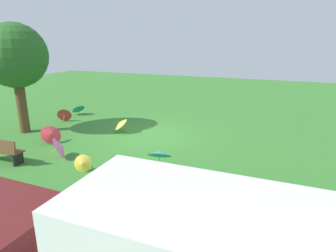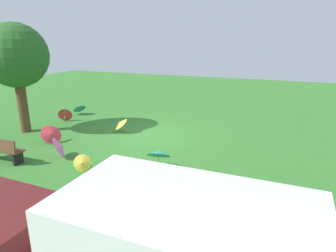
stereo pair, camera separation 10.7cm
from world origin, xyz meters
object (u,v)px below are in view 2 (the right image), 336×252
parasol_yellow_0 (120,123)px  parasol_teal_1 (79,108)px  parasol_yellow_1 (82,163)px  parasol_blue_0 (124,170)px  parasol_red_1 (65,114)px  parasol_red_0 (52,134)px  park_bench (1,150)px  shade_tree (16,56)px  parasol_pink_0 (61,147)px  parasol_teal_0 (159,153)px

parasol_yellow_0 → parasol_teal_1: parasol_yellow_0 is taller
parasol_yellow_1 → parasol_blue_0: (-1.65, 0.18, 0.11)m
parasol_blue_0 → parasol_red_1: (6.18, -4.87, -0.04)m
parasol_teal_1 → parasol_blue_0: parasol_blue_0 is taller
parasol_red_0 → parasol_yellow_0: bearing=-130.1°
parasol_yellow_0 → parasol_yellow_1: parasol_yellow_0 is taller
parasol_yellow_0 → parasol_red_1: 3.66m
park_bench → parasol_teal_1: (1.65, -6.42, -0.10)m
parasol_red_1 → shade_tree: bearing=77.0°
parasol_pink_0 → parasol_yellow_1: parasol_pink_0 is taller
parasol_teal_0 → shade_tree: bearing=-11.2°
parasol_blue_0 → parasol_red_1: bearing=-38.2°
shade_tree → parasol_blue_0: 7.80m
parasol_pink_0 → parasol_yellow_0: 3.34m
park_bench → parasol_blue_0: 4.70m
parasol_yellow_0 → parasol_yellow_1: 4.11m
parasol_teal_0 → parasol_red_0: parasol_teal_0 is taller
parasol_teal_1 → parasol_red_0: size_ratio=0.90×
parasol_pink_0 → parasol_red_0: (1.37, -1.08, -0.01)m
shade_tree → parasol_pink_0: bearing=152.6°
park_bench → parasol_yellow_1: park_bench is taller
parasol_red_1 → parasol_yellow_1: bearing=134.0°
parasol_teal_0 → parasol_yellow_1: (2.21, 1.13, -0.24)m
parasol_teal_0 → parasol_pink_0: size_ratio=0.98×
parasol_teal_0 → parasol_red_1: size_ratio=1.14×
shade_tree → parasol_yellow_0: shade_tree is taller
parasol_red_0 → parasol_blue_0: size_ratio=1.25×
parasol_pink_0 → parasol_red_1: size_ratio=1.16×
park_bench → parasol_blue_0: (-4.69, -0.22, -0.07)m
parasol_teal_1 → parasol_red_1: bearing=97.1°
park_bench → parasol_pink_0: 1.95m
shade_tree → parasol_yellow_1: shade_tree is taller
shade_tree → parasol_yellow_1: size_ratio=7.54×
parasol_teal_0 → parasol_yellow_0: bearing=-42.4°
parasol_teal_0 → parasol_yellow_1: 2.49m
parasol_yellow_0 → parasol_red_1: bearing=-10.7°
park_bench → parasol_yellow_1: bearing=-172.5°
parasol_teal_1 → parasol_red_0: parasol_red_0 is taller
parasol_yellow_1 → parasol_blue_0: 1.66m
park_bench → parasol_yellow_1: 3.07m
parasol_red_0 → parasol_red_1: (1.72, -2.91, -0.04)m
parasol_blue_0 → parasol_teal_0: bearing=-113.1°
parasol_yellow_1 → parasol_red_1: size_ratio=0.78×
parasol_teal_0 → parasol_blue_0: bearing=66.9°
parasol_teal_1 → parasol_blue_0: (-6.34, 6.20, 0.03)m
parasol_blue_0 → parasol_red_1: 7.86m
parasol_teal_0 → parasol_pink_0: parasol_pink_0 is taller
park_bench → parasol_pink_0: bearing=-145.7°
parasol_teal_0 → parasol_blue_0: 1.43m
parasol_teal_1 → parasol_teal_0: bearing=144.7°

